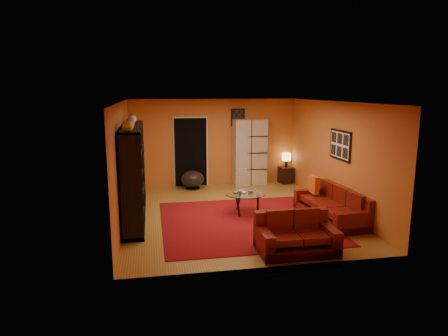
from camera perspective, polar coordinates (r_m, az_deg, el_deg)
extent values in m
plane|color=olive|center=(9.52, 1.34, -6.41)|extent=(6.00, 6.00, 0.00)
plane|color=white|center=(9.08, 1.42, 9.44)|extent=(6.00, 6.00, 0.00)
plane|color=#C1672A|center=(12.13, -1.52, 3.69)|extent=(6.00, 0.00, 6.00)
plane|color=#C1672A|center=(6.37, 6.91, -3.18)|extent=(6.00, 0.00, 6.00)
plane|color=#C1672A|center=(9.04, -14.33, 0.80)|extent=(0.00, 6.00, 6.00)
plane|color=#C1672A|center=(10.02, 15.52, 1.72)|extent=(0.00, 6.00, 6.00)
cube|color=#600A12|center=(8.89, 2.91, -7.66)|extent=(3.60, 3.60, 0.01)
cube|color=black|center=(12.04, -4.78, 2.25)|extent=(0.95, 0.10, 2.04)
cube|color=black|center=(9.70, 16.28, 3.18)|extent=(0.03, 1.00, 0.70)
cube|color=black|center=(12.18, 1.99, 7.26)|extent=(0.42, 0.03, 0.52)
cube|color=black|center=(9.08, -12.83, -0.70)|extent=(0.45, 3.00, 2.10)
imported|color=black|center=(9.07, -12.51, -1.05)|extent=(0.95, 0.13, 0.55)
cube|color=#530E0B|center=(9.32, 14.96, -6.14)|extent=(0.99, 2.17, 0.32)
cube|color=#530E0B|center=(9.42, 16.89, -4.39)|extent=(0.31, 2.13, 0.85)
cube|color=#530E0B|center=(8.48, 18.18, -6.98)|extent=(0.88, 0.23, 0.62)
cube|color=#530E0B|center=(10.11, 12.37, -3.79)|extent=(0.88, 0.23, 0.62)
cube|color=#530E0B|center=(8.73, 16.69, -5.29)|extent=(0.68, 0.61, 0.12)
cube|color=#530E0B|center=(9.22, 14.84, -4.32)|extent=(0.68, 0.61, 0.12)
cube|color=#530E0B|center=(9.72, 13.19, -3.45)|extent=(0.68, 0.61, 0.12)
cube|color=#530E0B|center=(7.37, 10.29, -10.60)|extent=(1.39, 0.84, 0.32)
cube|color=#530E0B|center=(7.56, 9.51, -7.86)|extent=(1.38, 0.19, 0.85)
cube|color=#530E0B|center=(7.53, 14.68, -9.08)|extent=(0.19, 0.83, 0.62)
cube|color=#530E0B|center=(7.13, 5.73, -9.91)|extent=(0.19, 0.83, 0.62)
cube|color=#530E0B|center=(7.31, 12.38, -8.26)|extent=(0.50, 0.61, 0.12)
cube|color=#530E0B|center=(7.14, 8.54, -8.60)|extent=(0.50, 0.61, 0.12)
cube|color=#D35017|center=(9.83, 12.69, -2.31)|extent=(0.12, 0.42, 0.42)
cylinder|color=silver|center=(9.35, 3.02, -3.63)|extent=(0.98, 0.98, 0.02)
cylinder|color=black|center=(9.41, 4.86, -5.09)|extent=(0.05, 0.05, 0.47)
cylinder|color=black|center=(9.67, 2.15, -4.62)|extent=(0.05, 0.05, 0.47)
cylinder|color=black|center=(9.17, 2.02, -5.50)|extent=(0.05, 0.05, 0.47)
cube|color=#BDB6AE|center=(12.19, 3.68, 2.28)|extent=(1.03, 0.52, 2.00)
cylinder|color=black|center=(11.79, -4.50, -2.89)|extent=(0.44, 0.44, 0.03)
cylinder|color=black|center=(11.77, -4.51, -2.51)|extent=(0.06, 0.06, 0.15)
ellipsoid|color=#403839|center=(11.73, -4.52, -1.57)|extent=(0.66, 0.66, 0.50)
cube|color=black|center=(12.61, 8.83, -1.00)|extent=(0.45, 0.45, 0.50)
cylinder|color=black|center=(12.54, 8.88, 0.60)|extent=(0.08, 0.08, 0.21)
cylinder|color=#FFDA8C|center=(12.50, 8.91, 1.61)|extent=(0.27, 0.27, 0.23)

